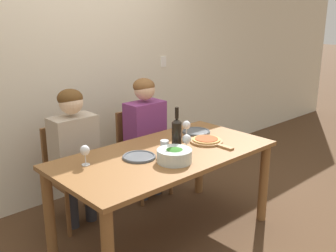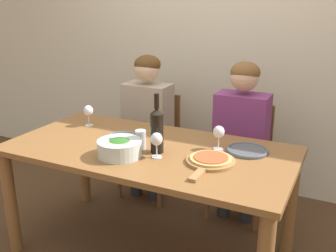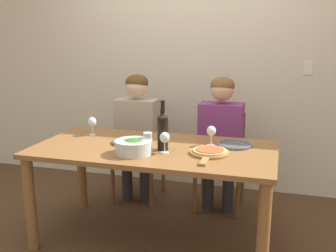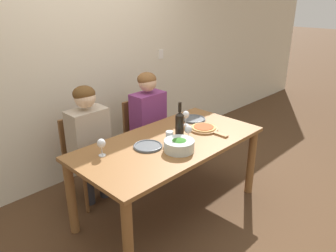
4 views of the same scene
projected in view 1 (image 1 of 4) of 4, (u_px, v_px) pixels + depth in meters
name	position (u px, v px, depth m)	size (l,w,h in m)	color
ground_plane	(165.00, 236.00, 3.29)	(40.00, 40.00, 0.00)	#4C331E
back_wall	(77.00, 61.00, 3.80)	(10.00, 0.06, 2.70)	beige
dining_table	(165.00, 165.00, 3.11)	(1.77, 0.89, 0.74)	brown
chair_left	(71.00, 170.00, 3.47)	(0.42, 0.42, 0.85)	brown
chair_right	(140.00, 149.00, 3.98)	(0.42, 0.42, 0.85)	brown
person_woman	(75.00, 145.00, 3.32)	(0.47, 0.51, 1.20)	#28282D
person_man	(146.00, 127.00, 3.83)	(0.47, 0.51, 1.20)	#28282D
wine_bottle	(177.00, 134.00, 3.06)	(0.08, 0.08, 0.36)	black
broccoli_bowl	(174.00, 155.00, 2.88)	(0.26, 0.26, 0.11)	silver
dinner_plate_left	(139.00, 157.00, 2.97)	(0.25, 0.25, 0.02)	#4C5156
dinner_plate_right	(196.00, 131.00, 3.59)	(0.25, 0.25, 0.02)	#4C5156
pizza_on_board	(207.00, 141.00, 3.31)	(0.28, 0.42, 0.04)	#9E7042
wine_glass_left	(85.00, 151.00, 2.80)	(0.07, 0.07, 0.15)	silver
wine_glass_right	(186.00, 126.00, 3.42)	(0.07, 0.07, 0.15)	silver
wine_glass_centre	(187.00, 140.00, 3.05)	(0.07, 0.07, 0.15)	silver
water_tumbler	(164.00, 148.00, 3.02)	(0.07, 0.07, 0.12)	silver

